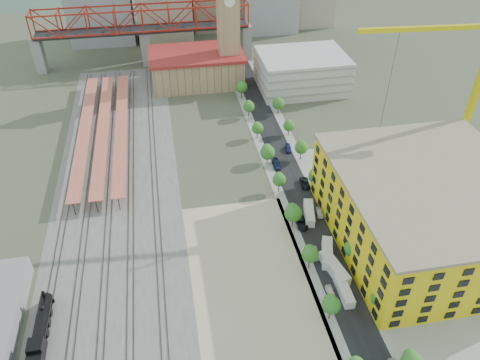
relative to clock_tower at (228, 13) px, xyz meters
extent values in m
plane|color=#474C38|center=(-8.00, -79.99, -28.70)|extent=(400.00, 400.00, 0.00)
cube|color=#605E59|center=(-44.00, -62.49, -28.67)|extent=(36.00, 165.00, 0.06)
cube|color=tan|center=(-12.00, -111.49, -28.67)|extent=(28.00, 67.00, 0.06)
cube|color=black|center=(8.00, -64.99, -28.67)|extent=(12.00, 170.00, 0.06)
cube|color=gray|center=(2.50, -64.99, -28.68)|extent=(3.00, 170.00, 0.04)
cube|color=gray|center=(13.50, -64.99, -28.68)|extent=(3.00, 170.00, 0.04)
cube|color=gray|center=(37.00, -99.99, -28.67)|extent=(50.00, 90.00, 0.06)
cube|color=#382B23|center=(-58.72, -62.49, -28.55)|extent=(0.12, 160.00, 0.18)
cube|color=#382B23|center=(-57.28, -62.49, -28.55)|extent=(0.12, 160.00, 0.18)
cube|color=#382B23|center=(-52.72, -62.49, -28.55)|extent=(0.12, 160.00, 0.18)
cube|color=#382B23|center=(-51.28, -62.49, -28.55)|extent=(0.12, 160.00, 0.18)
cube|color=#382B23|center=(-46.72, -62.49, -28.55)|extent=(0.12, 160.00, 0.18)
cube|color=#382B23|center=(-45.28, -62.49, -28.55)|extent=(0.12, 160.00, 0.18)
cube|color=#382B23|center=(-40.72, -62.49, -28.55)|extent=(0.12, 160.00, 0.18)
cube|color=#382B23|center=(-39.28, -62.49, -28.55)|extent=(0.12, 160.00, 0.18)
cube|color=#382B23|center=(-33.72, -62.49, -28.55)|extent=(0.12, 160.00, 0.18)
cube|color=#382B23|center=(-32.28, -62.49, -28.55)|extent=(0.12, 160.00, 0.18)
cube|color=#DA6D54|center=(-55.00, -34.99, -24.70)|extent=(4.00, 80.00, 0.25)
cylinder|color=black|center=(-55.00, -34.99, -26.70)|extent=(0.24, 0.24, 4.00)
cube|color=#DA6D54|center=(-49.00, -34.99, -24.70)|extent=(4.00, 80.00, 0.25)
cylinder|color=black|center=(-49.00, -34.99, -26.70)|extent=(0.24, 0.24, 4.00)
cube|color=#DA6D54|center=(-43.00, -34.99, -24.70)|extent=(4.00, 80.00, 0.25)
cylinder|color=black|center=(-43.00, -34.99, -26.70)|extent=(0.24, 0.24, 4.00)
cube|color=tan|center=(-13.00, 2.01, -22.70)|extent=(36.00, 22.00, 12.00)
cube|color=maroon|center=(-13.00, 2.01, -16.20)|extent=(38.00, 24.00, 1.20)
cube|color=tan|center=(0.00, 0.01, -8.70)|extent=(8.00, 8.00, 40.00)
cylinder|color=white|center=(0.00, -4.09, 5.30)|extent=(4.00, 0.30, 4.00)
cube|color=silver|center=(28.00, -9.99, -21.70)|extent=(34.00, 26.00, 14.00)
cube|color=gray|center=(-78.00, 25.01, -21.20)|extent=(4.00, 6.00, 15.00)
cube|color=gray|center=(12.00, 25.01, -21.20)|extent=(4.00, 6.00, 15.00)
cube|color=gray|center=(-33.00, 25.01, -21.20)|extent=(4.00, 6.00, 15.00)
cube|color=black|center=(-33.00, 25.01, -13.20)|extent=(90.00, 9.00, 1.00)
cube|color=yellow|center=(34.00, -99.99, -19.70)|extent=(44.00, 50.00, 18.00)
cube|color=gray|center=(34.00, -99.99, -10.30)|extent=(44.60, 50.60, 0.80)
cube|color=#9EA0A3|center=(-53.00, 60.01, -9.70)|extent=(30.00, 25.00, 38.00)
ellipsoid|color=#4C6B59|center=(-88.00, 180.01, -96.70)|extent=(396.00, 216.00, 180.00)
ellipsoid|color=#4C6B59|center=(32.00, 180.01, -120.70)|extent=(484.00, 264.00, 220.00)
ellipsoid|color=#4C6B59|center=(152.00, 180.01, -98.70)|extent=(418.00, 228.00, 190.00)
cylinder|color=black|center=(-58.00, -111.35, -26.14)|extent=(2.67, 12.80, 2.67)
cube|color=black|center=(-58.00, -118.28, -25.92)|extent=(2.99, 3.20, 3.41)
cylinder|color=black|center=(-58.00, -106.02, -24.22)|extent=(0.75, 0.75, 1.71)
sphere|color=black|center=(-58.00, -109.22, -24.75)|extent=(1.07, 1.07, 1.07)
cone|color=black|center=(-58.00, -104.10, -27.74)|extent=(2.77, 1.71, 2.77)
cube|color=yellow|center=(57.70, -73.84, -7.08)|extent=(1.54, 1.54, 43.23)
cube|color=yellow|center=(39.49, -72.50, 16.45)|extent=(36.49, 3.82, 1.15)
cube|color=silver|center=(8.00, -114.20, -27.51)|extent=(2.46, 8.73, 2.38)
cube|color=silver|center=(8.00, -107.51, -27.29)|extent=(4.82, 10.61, 2.81)
cube|color=silver|center=(8.00, -102.33, -27.40)|extent=(5.26, 9.78, 2.59)
cube|color=silver|center=(8.00, -87.09, -27.42)|extent=(4.45, 9.66, 2.56)
imported|color=white|center=(5.00, -113.64, -28.01)|extent=(1.71, 4.08, 1.38)
imported|color=#A1A1A6|center=(5.00, -101.36, -27.94)|extent=(2.35, 4.82, 1.52)
imported|color=black|center=(5.00, -90.01, -27.91)|extent=(2.73, 5.74, 1.58)
imported|color=#1A244C|center=(5.00, -62.41, -27.89)|extent=(2.62, 5.69, 1.61)
imported|color=gray|center=(11.00, -86.87, -27.98)|extent=(1.98, 4.49, 1.43)
imported|color=black|center=(11.00, -73.44, -27.93)|extent=(3.07, 5.76, 1.54)
imported|color=navy|center=(11.00, -54.27, -28.02)|extent=(2.65, 4.91, 1.35)
camera|label=1|loc=(-27.74, -178.24, 56.95)|focal=35.00mm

